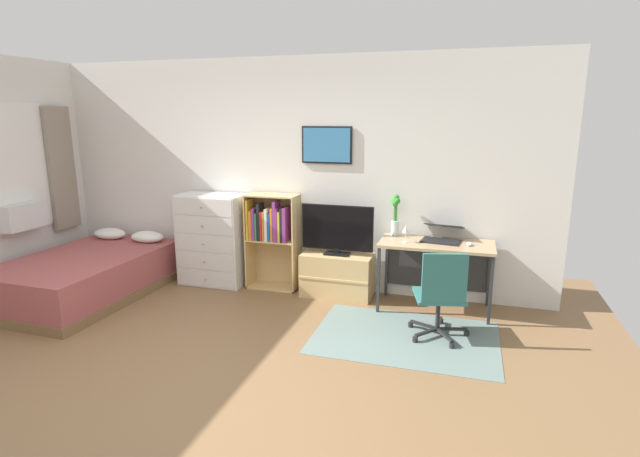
% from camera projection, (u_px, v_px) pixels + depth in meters
% --- Properties ---
extents(ground_plane, '(7.20, 7.20, 0.00)m').
position_uv_depth(ground_plane, '(185.00, 381.00, 3.85)').
color(ground_plane, brown).
extents(wall_back_with_posters, '(6.12, 0.09, 2.70)m').
position_uv_depth(wall_back_with_posters, '(290.00, 175.00, 5.81)').
color(wall_back_with_posters, silver).
rests_on(wall_back_with_posters, ground_plane).
extents(area_rug, '(1.70, 1.20, 0.01)m').
position_uv_depth(area_rug, '(405.00, 337.00, 4.61)').
color(area_rug, slate).
rests_on(area_rug, ground_plane).
extents(bed, '(1.34, 2.06, 0.61)m').
position_uv_depth(bed, '(87.00, 275.00, 5.65)').
color(bed, brown).
rests_on(bed, ground_plane).
extents(dresser, '(0.80, 0.46, 1.11)m').
position_uv_depth(dresser, '(213.00, 240.00, 5.99)').
color(dresser, silver).
rests_on(dresser, ground_plane).
extents(bookshelf, '(0.62, 0.30, 1.14)m').
position_uv_depth(bookshelf, '(271.00, 232.00, 5.80)').
color(bookshelf, tan).
rests_on(bookshelf, ground_plane).
extents(tv_stand, '(0.80, 0.41, 0.50)m').
position_uv_depth(tv_stand, '(337.00, 275.00, 5.63)').
color(tv_stand, tan).
rests_on(tv_stand, ground_plane).
extents(television, '(0.82, 0.16, 0.57)m').
position_uv_depth(television, '(337.00, 230.00, 5.49)').
color(television, black).
rests_on(television, tv_stand).
extents(desk, '(1.18, 0.59, 0.74)m').
position_uv_depth(desk, '(436.00, 253.00, 5.23)').
color(desk, tan).
rests_on(desk, ground_plane).
extents(office_chair, '(0.58, 0.57, 0.86)m').
position_uv_depth(office_chair, '(441.00, 293.00, 4.46)').
color(office_chair, '#232326').
rests_on(office_chair, ground_plane).
extents(laptop, '(0.45, 0.48, 0.17)m').
position_uv_depth(laptop, '(443.00, 234.00, 5.22)').
color(laptop, black).
rests_on(laptop, desk).
extents(computer_mouse, '(0.06, 0.10, 0.03)m').
position_uv_depth(computer_mouse, '(469.00, 244.00, 5.00)').
color(computer_mouse, silver).
rests_on(computer_mouse, desk).
extents(bamboo_vase, '(0.10, 0.11, 0.45)m').
position_uv_depth(bamboo_vase, '(395.00, 214.00, 5.40)').
color(bamboo_vase, silver).
rests_on(bamboo_vase, desk).
extents(wine_glass, '(0.07, 0.07, 0.18)m').
position_uv_depth(wine_glass, '(406.00, 230.00, 5.10)').
color(wine_glass, silver).
rests_on(wine_glass, desk).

